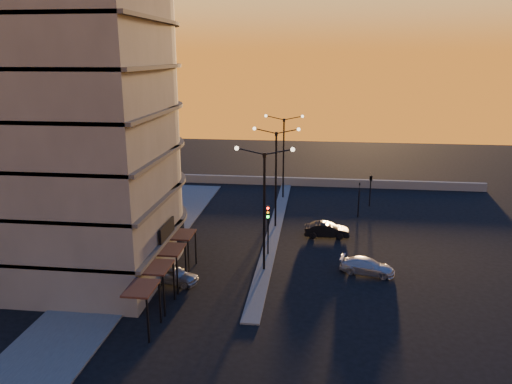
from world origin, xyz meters
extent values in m
plane|color=black|center=(0.00, 0.00, 0.00)|extent=(120.00, 120.00, 0.00)
cube|color=#50504D|center=(-10.50, 4.00, 0.06)|extent=(5.00, 40.00, 0.12)
cube|color=#50504D|center=(0.00, 10.00, 0.06)|extent=(1.20, 36.00, 0.12)
cube|color=slate|center=(2.00, 26.00, 0.50)|extent=(44.00, 0.50, 1.00)
cylinder|color=#625E56|center=(-14.00, 2.00, 12.50)|extent=(14.00, 14.00, 25.00)
cube|color=#625E56|center=(-14.00, -3.00, 12.50)|extent=(14.00, 10.00, 25.00)
cylinder|color=black|center=(-14.00, 2.00, 1.60)|extent=(14.16, 14.16, 2.40)
cube|color=black|center=(-6.80, -2.00, 3.60)|extent=(0.15, 3.20, 1.20)
cylinder|color=black|center=(0.00, 0.00, 4.50)|extent=(0.18, 0.18, 9.00)
cube|color=black|center=(0.00, 0.00, 8.90)|extent=(0.25, 0.25, 0.35)
sphere|color=#FFE5B2|center=(-2.00, 0.00, 9.35)|extent=(0.32, 0.32, 0.32)
sphere|color=#FFE5B2|center=(2.00, 0.00, 9.35)|extent=(0.32, 0.32, 0.32)
cylinder|color=black|center=(0.00, 10.00, 4.50)|extent=(0.18, 0.18, 9.00)
cube|color=black|center=(0.00, 10.00, 8.90)|extent=(0.25, 0.25, 0.35)
sphere|color=#FFE5B2|center=(-2.00, 10.00, 9.35)|extent=(0.32, 0.32, 0.32)
sphere|color=#FFE5B2|center=(2.00, 10.00, 9.35)|extent=(0.32, 0.32, 0.32)
cylinder|color=black|center=(0.00, 20.00, 4.50)|extent=(0.18, 0.18, 9.00)
cube|color=black|center=(0.00, 20.00, 8.90)|extent=(0.25, 0.25, 0.35)
sphere|color=#FFE5B2|center=(-2.00, 20.00, 9.35)|extent=(0.32, 0.32, 0.32)
sphere|color=#FFE5B2|center=(2.00, 20.00, 9.35)|extent=(0.32, 0.32, 0.32)
cylinder|color=black|center=(0.00, 3.00, 1.60)|extent=(0.12, 0.12, 3.20)
cube|color=black|center=(0.00, 2.82, 3.75)|extent=(0.28, 0.16, 1.00)
sphere|color=#FF0C05|center=(0.00, 2.72, 4.10)|extent=(0.20, 0.20, 0.20)
sphere|color=orange|center=(0.00, 2.72, 3.75)|extent=(0.20, 0.20, 0.20)
sphere|color=#0CFF26|center=(0.00, 2.72, 3.40)|extent=(0.20, 0.20, 0.20)
cylinder|color=black|center=(8.00, 14.00, 1.40)|extent=(0.12, 0.12, 2.80)
imported|color=black|center=(8.00, 14.00, 3.20)|extent=(0.13, 0.16, 0.80)
cylinder|color=black|center=(9.50, 18.00, 1.40)|extent=(0.12, 0.12, 2.80)
imported|color=black|center=(9.50, 18.00, 3.20)|extent=(0.42, 1.99, 0.80)
imported|color=#999CA0|center=(-6.19, -2.91, 0.62)|extent=(3.90, 2.30, 1.24)
imported|color=black|center=(4.78, 7.92, 0.66)|extent=(4.03, 1.52, 1.32)
imported|color=#AFB1B7|center=(7.71, 0.41, 0.59)|extent=(4.31, 2.54, 1.17)
camera|label=1|loc=(3.71, -34.68, 15.73)|focal=35.00mm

